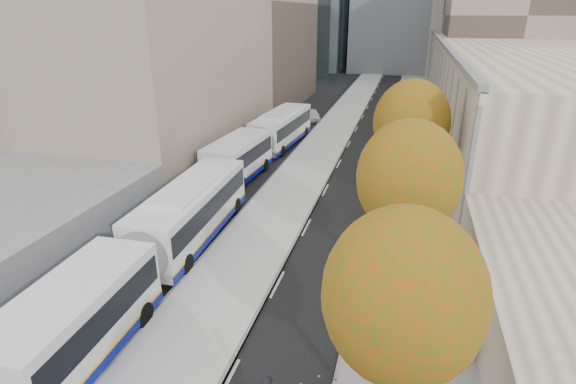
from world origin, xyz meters
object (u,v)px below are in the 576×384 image
(bus_far, at_px, (266,139))
(bus_shelter, at_px, (457,278))
(bus_near, at_px, (154,246))
(distant_car, at_px, (312,115))

(bus_far, bearing_deg, bus_shelter, -50.78)
(bus_shelter, distance_m, bus_near, 12.88)
(bus_near, xyz_separation_m, bus_far, (-0.70, 18.91, 0.00))
(bus_far, bearing_deg, distant_car, 90.18)
(bus_shelter, distance_m, bus_far, 23.46)
(bus_shelter, relative_size, distant_car, 1.18)
(bus_shelter, relative_size, bus_near, 0.24)
(bus_shelter, relative_size, bus_far, 0.24)
(bus_shelter, bearing_deg, bus_far, 125.35)
(bus_near, height_order, bus_far, bus_far)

